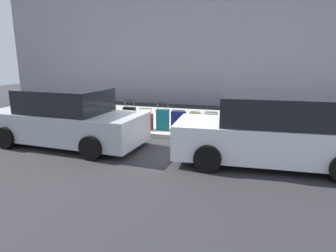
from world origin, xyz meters
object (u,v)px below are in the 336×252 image
fire_hydrant (65,112)px  parking_meter (299,112)px  parked_car_white_0 (271,133)px  suitcase_silver_10 (102,118)px  suitcase_maroon_9 (115,120)px  suitcase_teal_6 (163,120)px  suitcase_black_8 (130,118)px  suitcase_red_7 (146,121)px  suitcase_red_0 (267,125)px  suitcase_olive_4 (195,123)px  suitcase_navy_5 (178,122)px  suitcase_black_1 (246,128)px  suitcase_silver_3 (211,124)px  suitcase_olive_11 (89,117)px  suitcase_maroon_2 (228,127)px  bollard_post (50,112)px  parked_car_silver_1 (66,119)px

fire_hydrant → parking_meter: 8.15m
fire_hydrant → parked_car_white_0: parked_car_white_0 is taller
suitcase_silver_10 → suitcase_maroon_9: bearing=-176.6°
suitcase_maroon_9 → fire_hydrant: fire_hydrant is taller
suitcase_teal_6 → suitcase_black_8: (1.18, 0.12, 0.02)m
suitcase_teal_6 → suitcase_red_7: bearing=5.6°
suitcase_teal_6 → suitcase_silver_10: (2.26, 0.15, -0.03)m
suitcase_red_0 → fire_hydrant: suitcase_red_0 is taller
suitcase_teal_6 → suitcase_red_7: suitcase_teal_6 is taller
suitcase_olive_4 → suitcase_silver_10: size_ratio=0.76×
suitcase_navy_5 → suitcase_red_0: bearing=-177.5°
suitcase_olive_4 → fire_hydrant: (4.98, -0.05, 0.10)m
suitcase_black_1 → suitcase_olive_4: bearing=3.0°
suitcase_silver_3 → suitcase_teal_6: size_ratio=0.79×
suitcase_red_7 → suitcase_black_8: bearing=5.7°
suitcase_silver_10 → suitcase_olive_11: size_ratio=1.12×
parking_meter → suitcase_maroon_2: bearing=8.1°
suitcase_maroon_9 → parking_meter: 6.07m
bollard_post → suitcase_maroon_2: bearing=-179.1°
suitcase_navy_5 → parking_meter: (-3.71, -0.30, 0.48)m
suitcase_red_0 → parked_car_white_0: parked_car_white_0 is taller
suitcase_olive_4 → parked_car_silver_1: 4.00m
parked_car_white_0 → parked_car_silver_1: bearing=-0.0°
suitcase_olive_11 → fire_hydrant: suitcase_olive_11 is taller
fire_hydrant → bollard_post: 0.57m
parked_car_white_0 → parked_car_silver_1: parked_car_white_0 is taller
suitcase_olive_4 → suitcase_maroon_9: bearing=-0.3°
suitcase_olive_11 → fire_hydrant: 1.03m
suitcase_black_1 → parked_car_silver_1: (5.14, 1.99, 0.38)m
suitcase_silver_3 → parking_meter: bearing=-172.9°
suitcase_black_1 → parked_car_silver_1: 5.53m
suitcase_black_1 → suitcase_teal_6: (2.78, -0.05, 0.09)m
suitcase_maroon_2 → suitcase_olive_4: (1.07, 0.01, 0.04)m
suitcase_maroon_2 → suitcase_navy_5: size_ratio=1.07×
suitcase_navy_5 → parked_car_silver_1: 3.53m
suitcase_black_1 → parking_meter: 1.64m
suitcase_red_0 → suitcase_silver_3: bearing=5.1°
suitcase_olive_4 → suitcase_black_1: bearing=-177.0°
suitcase_black_8 → fire_hydrant: (2.66, -0.04, 0.06)m
suitcase_red_7 → suitcase_black_1: bearing=-179.8°
suitcase_maroon_2 → suitcase_silver_3: suitcase_maroon_2 is taller
fire_hydrant → suitcase_olive_11: bearing=178.4°
suitcase_olive_11 → parking_meter: parking_meter is taller
suitcase_red_0 → suitcase_silver_10: suitcase_red_0 is taller
suitcase_black_1 → suitcase_black_8: bearing=1.0°
suitcase_silver_3 → parked_car_silver_1: size_ratio=0.16×
suitcase_red_7 → bollard_post: bearing=2.6°
parked_car_silver_1 → suitcase_maroon_9: bearing=-108.1°
suitcase_navy_5 → suitcase_maroon_9: bearing=-0.2°
suitcase_maroon_2 → bollard_post: size_ratio=0.94×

